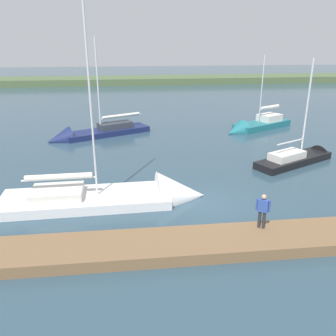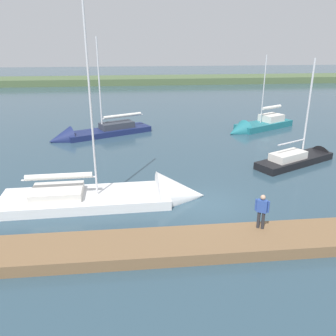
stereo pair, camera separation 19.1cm
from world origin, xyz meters
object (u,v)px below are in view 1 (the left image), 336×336
sailboat_far_left (301,160)px  sailboat_far_right (130,199)px  sailboat_near_dock (91,135)px  sailboat_inner_slip (254,127)px  person_on_dock (263,209)px

sailboat_far_left → sailboat_far_right: (12.45, 5.23, 0.03)m
sailboat_near_dock → sailboat_inner_slip: 15.61m
sailboat_far_right → person_on_dock: 7.38m
sailboat_far_right → person_on_dock: (-5.73, 4.47, 1.28)m
sailboat_near_dock → sailboat_inner_slip: (-15.58, -0.97, -0.00)m
sailboat_far_left → sailboat_far_right: 13.50m
person_on_dock → sailboat_near_dock: bearing=-123.9°
sailboat_far_left → sailboat_near_dock: sailboat_near_dock is taller
sailboat_inner_slip → sailboat_far_left: bearing=62.3°
sailboat_far_left → sailboat_far_right: size_ratio=0.63×
sailboat_far_right → person_on_dock: bearing=-39.7°
sailboat_far_left → sailboat_inner_slip: (0.14, -9.62, 0.09)m
sailboat_far_left → sailboat_near_dock: (15.72, -8.65, 0.09)m
sailboat_inner_slip → sailboat_far_right: sailboat_far_right is taller
sailboat_near_dock → sailboat_far_right: size_ratio=0.76×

